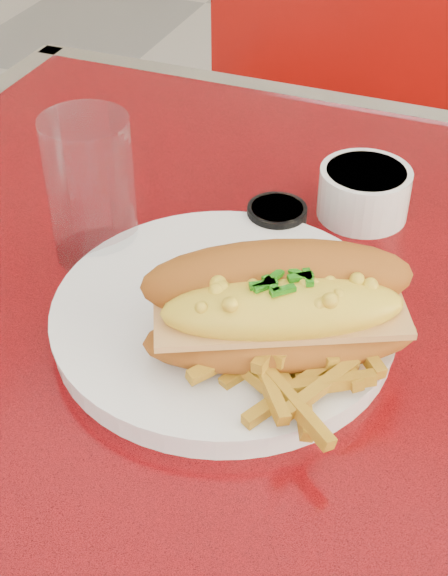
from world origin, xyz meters
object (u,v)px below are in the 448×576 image
at_px(gravy_ramekin, 364,191).
at_px(sauce_cup_left, 277,219).
at_px(diner_table, 427,495).
at_px(fork, 305,289).
at_px(dinner_plate, 224,317).
at_px(water_tumbler, 91,189).
at_px(mac_hoagie, 280,308).

distance_m(gravy_ramekin, sauce_cup_left, 0.09).
relative_size(diner_table, sauce_cup_left, 21.61).
distance_m(diner_table, gravy_ramekin, 0.28).
height_order(diner_table, fork, fork).
height_order(fork, gravy_ramekin, gravy_ramekin).
relative_size(diner_table, dinner_plate, 4.32).
bearing_deg(diner_table, gravy_ramekin, 125.02).
distance_m(dinner_plate, water_tumbler, 0.16).
bearing_deg(gravy_ramekin, diner_table, -54.98).
height_order(diner_table, gravy_ramekin, gravy_ramekin).
relative_size(fork, sauce_cup_left, 2.55).
bearing_deg(fork, dinner_plate, 106.57).
bearing_deg(water_tumbler, gravy_ramekin, 35.55).
bearing_deg(dinner_plate, diner_table, 8.67).
height_order(gravy_ramekin, water_tumbler, water_tumbler).
height_order(dinner_plate, sauce_cup_left, sauce_cup_left).
distance_m(mac_hoagie, gravy_ramekin, 0.23).
bearing_deg(mac_hoagie, dinner_plate, 128.95).
bearing_deg(diner_table, dinner_plate, -171.33).
distance_m(diner_table, mac_hoagie, 0.26).
relative_size(dinner_plate, gravy_ramekin, 2.78).
relative_size(diner_table, fork, 8.46).
height_order(dinner_plate, mac_hoagie, mac_hoagie).
bearing_deg(fork, diner_table, -123.35).
bearing_deg(mac_hoagie, water_tumbler, 132.21).
xyz_separation_m(mac_hoagie, fork, (-0.00, 0.07, -0.04)).
bearing_deg(diner_table, sauce_cup_left, 148.81).
bearing_deg(fork, mac_hoagie, 155.59).
height_order(mac_hoagie, water_tumbler, water_tumbler).
bearing_deg(gravy_ramekin, dinner_plate, -107.30).
height_order(fork, water_tumbler, water_tumbler).
relative_size(diner_table, mac_hoagie, 5.61).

